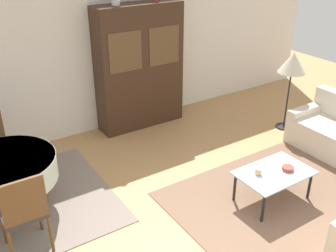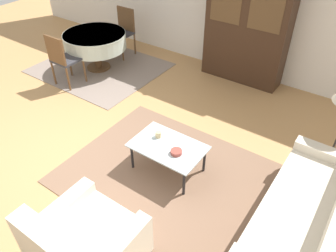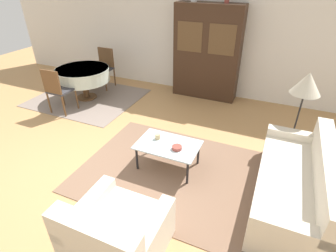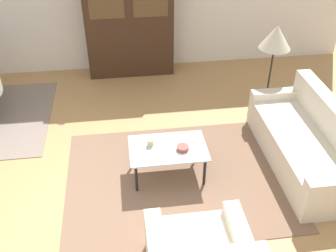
% 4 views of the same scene
% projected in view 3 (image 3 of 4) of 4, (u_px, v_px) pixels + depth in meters
% --- Properties ---
extents(ground_plane, '(14.00, 14.00, 0.00)m').
position_uv_depth(ground_plane, '(89.00, 165.00, 4.22)').
color(ground_plane, tan).
extents(wall_back, '(10.00, 0.06, 2.70)m').
position_uv_depth(wall_back, '(175.00, 34.00, 6.38)').
color(wall_back, silver).
rests_on(wall_back, ground_plane).
extents(area_rug, '(2.76, 2.15, 0.01)m').
position_uv_depth(area_rug, '(172.00, 172.00, 4.06)').
color(area_rug, brown).
rests_on(area_rug, ground_plane).
extents(dining_rug, '(2.41, 2.08, 0.01)m').
position_uv_depth(dining_rug, '(88.00, 98.00, 6.42)').
color(dining_rug, gray).
rests_on(dining_rug, ground_plane).
extents(couch, '(0.84, 2.03, 0.83)m').
position_uv_depth(couch, '(296.00, 185.00, 3.40)').
color(couch, beige).
rests_on(couch, ground_plane).
extents(armchair, '(0.95, 0.90, 0.80)m').
position_uv_depth(armchair, '(116.00, 235.00, 2.76)').
color(armchair, beige).
rests_on(armchair, ground_plane).
extents(coffee_table, '(0.95, 0.62, 0.42)m').
position_uv_depth(coffee_table, '(168.00, 147.00, 3.98)').
color(coffee_table, black).
rests_on(coffee_table, area_rug).
extents(display_cabinet, '(1.50, 0.44, 2.11)m').
position_uv_depth(display_cabinet, '(207.00, 53.00, 6.01)').
color(display_cabinet, '#382316').
rests_on(display_cabinet, ground_plane).
extents(dining_table, '(1.22, 1.22, 0.74)m').
position_uv_depth(dining_table, '(83.00, 75.00, 6.11)').
color(dining_table, brown).
rests_on(dining_table, dining_rug).
extents(dining_chair_near, '(0.44, 0.44, 0.98)m').
position_uv_depth(dining_chair_near, '(57.00, 88.00, 5.47)').
color(dining_chair_near, brown).
rests_on(dining_chair_near, dining_rug).
extents(dining_chair_far, '(0.44, 0.44, 0.98)m').
position_uv_depth(dining_chair_far, '(104.00, 65.00, 6.78)').
color(dining_chair_far, brown).
rests_on(dining_chair_far, dining_rug).
extents(floor_lamp, '(0.46, 0.46, 1.36)m').
position_uv_depth(floor_lamp, '(307.00, 85.00, 4.06)').
color(floor_lamp, black).
rests_on(floor_lamp, ground_plane).
extents(cup, '(0.08, 0.08, 0.08)m').
position_uv_depth(cup, '(158.00, 136.00, 4.07)').
color(cup, tan).
rests_on(cup, coffee_table).
extents(bowl, '(0.15, 0.15, 0.05)m').
position_uv_depth(bowl, '(177.00, 148.00, 3.84)').
color(bowl, '#9E4238').
rests_on(bowl, coffee_table).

